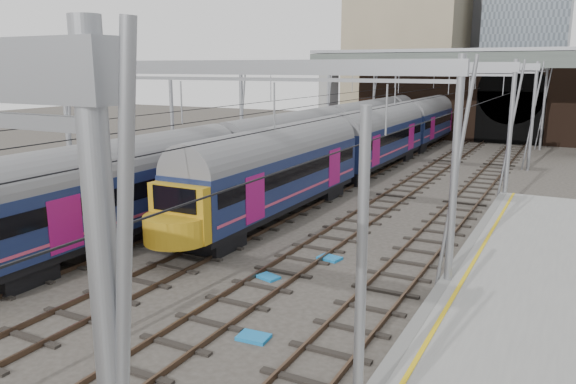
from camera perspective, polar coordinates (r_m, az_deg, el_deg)
The scene contains 10 objects.
ground at distance 16.46m, azimuth -22.09°, elevation -16.00°, with size 160.00×160.00×0.00m, color #38332D.
tracks at distance 27.69m, azimuth 2.07°, elevation -3.32°, with size 14.40×80.00×0.22m.
overhead_line at distance 32.62m, azimuth 7.18°, elevation 10.67°, with size 16.80×80.00×8.00m.
retaining_wall at distance 61.88m, azimuth 18.45°, elevation 8.95°, with size 28.00×2.75×9.00m.
overbridge at distance 56.22m, azimuth 16.21°, elevation 11.78°, with size 28.00×3.00×9.25m.
train_main at distance 50.20m, azimuth 12.00°, elevation 6.45°, with size 2.74×63.41×4.74m.
train_second at distance 44.66m, azimuth 4.44°, elevation 5.88°, with size 2.67×61.69×4.63m.
equip_cover_a at distance 20.92m, azimuth -2.00°, elevation -8.63°, with size 0.79×0.56×0.09m, color #1770B3.
equip_cover_b at distance 22.91m, azimuth 4.26°, elevation -6.71°, with size 0.90×0.63×0.11m, color #1770B3.
equip_cover_c at distance 16.63m, azimuth -3.52°, elevation -14.50°, with size 0.89×0.63×0.11m, color #1770B3.
Camera 1 is at (11.44, -9.04, 7.63)m, focal length 35.00 mm.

